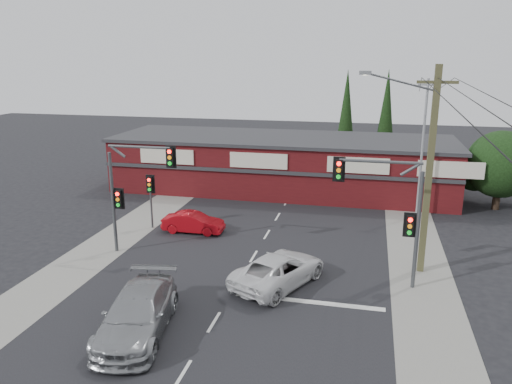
% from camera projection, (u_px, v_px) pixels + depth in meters
% --- Properties ---
extents(ground, '(120.00, 120.00, 0.00)m').
position_uv_depth(ground, '(240.00, 280.00, 23.86)').
color(ground, black).
rests_on(ground, ground).
extents(road_strip, '(14.00, 70.00, 0.01)m').
position_uv_depth(road_strip, '(262.00, 243.00, 28.56)').
color(road_strip, black).
rests_on(road_strip, ground).
extents(verge_left, '(3.00, 70.00, 0.02)m').
position_uv_depth(verge_left, '(126.00, 231.00, 30.39)').
color(verge_left, gray).
rests_on(verge_left, ground).
extents(verge_right, '(3.00, 70.00, 0.02)m').
position_uv_depth(verge_right, '(417.00, 255.00, 26.72)').
color(verge_right, gray).
rests_on(verge_right, ground).
extents(stop_line, '(6.50, 0.35, 0.01)m').
position_uv_depth(stop_line, '(309.00, 302.00, 21.69)').
color(stop_line, silver).
rests_on(stop_line, ground).
extents(white_suv, '(4.44, 5.83, 1.47)m').
position_uv_depth(white_suv, '(279.00, 270.00, 23.20)').
color(white_suv, silver).
rests_on(white_suv, ground).
extents(silver_suv, '(3.29, 6.06, 1.67)m').
position_uv_depth(silver_suv, '(137.00, 313.00, 19.06)').
color(silver_suv, '#96999B').
rests_on(silver_suv, ground).
extents(red_sedan, '(3.73, 1.35, 1.22)m').
position_uv_depth(red_sedan, '(193.00, 222.00, 30.13)').
color(red_sedan, '#A60A12').
rests_on(red_sedan, ground).
extents(lane_dashes, '(0.12, 36.44, 0.01)m').
position_uv_depth(lane_dashes, '(237.00, 285.00, 23.31)').
color(lane_dashes, silver).
rests_on(lane_dashes, ground).
extents(shop_building, '(27.30, 8.40, 4.22)m').
position_uv_depth(shop_building, '(282.00, 163.00, 39.47)').
color(shop_building, '#440D10').
rests_on(shop_building, ground).
extents(tree_cluster, '(5.90, 5.10, 5.50)m').
position_uv_depth(tree_cluster, '(502.00, 167.00, 34.43)').
color(tree_cluster, '#2D2116').
rests_on(tree_cluster, ground).
extents(conifer_near, '(1.80, 1.80, 9.25)m').
position_uv_depth(conifer_near, '(346.00, 113.00, 44.21)').
color(conifer_near, '#2D2116').
rests_on(conifer_near, ground).
extents(conifer_far, '(1.80, 1.80, 9.25)m').
position_uv_depth(conifer_far, '(386.00, 111.00, 45.33)').
color(conifer_far, '#2D2116').
rests_on(conifer_far, ground).
extents(traffic_mast_left, '(3.77, 0.27, 5.97)m').
position_uv_depth(traffic_mast_left, '(130.00, 183.00, 26.09)').
color(traffic_mast_left, '#47494C').
rests_on(traffic_mast_left, ground).
extents(traffic_mast_right, '(3.96, 0.27, 5.97)m').
position_uv_depth(traffic_mast_right, '(393.00, 204.00, 22.27)').
color(traffic_mast_right, '#47494C').
rests_on(traffic_mast_right, ground).
extents(pedestal_signal, '(0.55, 0.27, 3.38)m').
position_uv_depth(pedestal_signal, '(150.00, 190.00, 30.42)').
color(pedestal_signal, '#47494C').
rests_on(pedestal_signal, ground).
extents(utility_pole, '(4.38, 0.59, 10.00)m').
position_uv_depth(utility_pole, '(427.00, 165.00, 23.43)').
color(utility_pole, brown).
rests_on(utility_pole, ground).
extents(steel_pole, '(1.20, 0.16, 9.00)m').
position_uv_depth(steel_pole, '(422.00, 147.00, 31.95)').
color(steel_pole, gray).
rests_on(steel_pole, ground).
extents(power_lines, '(2.01, 29.00, 1.22)m').
position_uv_depth(power_lines, '(455.00, 95.00, 17.32)').
color(power_lines, black).
rests_on(power_lines, ground).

